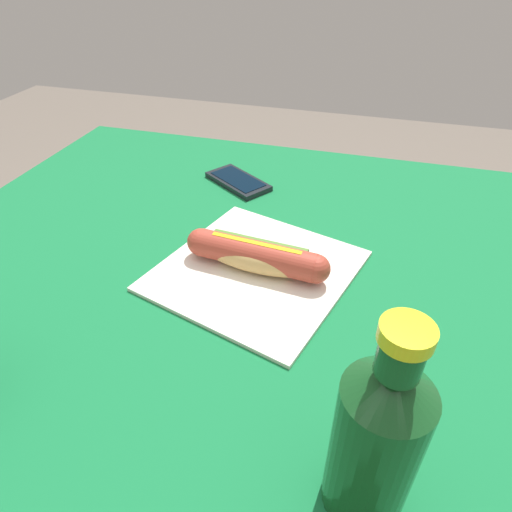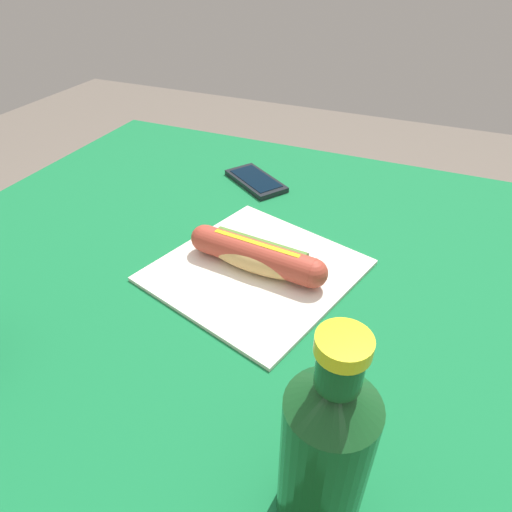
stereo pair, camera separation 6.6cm
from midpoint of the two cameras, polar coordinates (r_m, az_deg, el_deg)
dining_table at (r=0.73m, az=4.88°, el=-11.16°), size 1.22×1.00×0.75m
paper_wrapper at (r=0.68m, az=2.79°, el=-1.94°), size 0.33×0.34×0.01m
hot_dog at (r=0.66m, az=2.90°, el=-0.01°), size 0.22×0.07×0.05m
cell_phone at (r=0.92m, az=2.05°, el=9.55°), size 0.15×0.13×0.01m
soda_bottle at (r=0.39m, az=14.19°, el=-23.18°), size 0.07×0.07×0.22m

